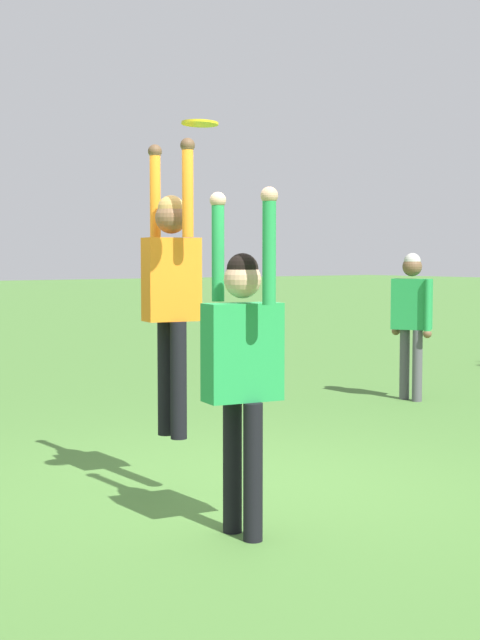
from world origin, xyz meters
TOP-DOWN VIEW (x-y plane):
  - ground_plane at (0.00, 0.00)m, footprint 120.00×120.00m
  - person_jumping at (-0.18, -0.40)m, footprint 0.55×0.43m
  - person_defending at (0.99, -0.61)m, footprint 0.63×0.51m
  - frisbee at (0.54, -0.62)m, footprint 0.24×0.24m
  - person_spectator_far at (-2.09, 4.18)m, footprint 0.61×0.39m

SIDE VIEW (x-z plane):
  - ground_plane at x=0.00m, z-range 0.00..0.00m
  - person_spectator_far at x=-2.09m, z-range 0.19..1.98m
  - person_defending at x=0.99m, z-range 0.07..2.21m
  - person_jumping at x=-0.18m, z-range 0.48..2.64m
  - frisbee at x=0.54m, z-range 2.58..2.60m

